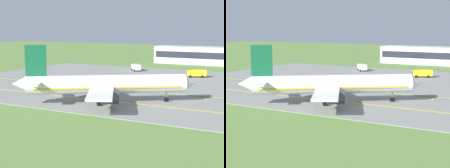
{
  "view_description": "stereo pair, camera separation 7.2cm",
  "coord_description": "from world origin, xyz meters",
  "views": [
    {
      "loc": [
        45.02,
        -75.64,
        16.76
      ],
      "look_at": [
        1.84,
        -0.26,
        4.0
      ],
      "focal_mm": 64.46,
      "sensor_mm": 36.0,
      "label": 1
    },
    {
      "loc": [
        45.08,
        -75.61,
        16.76
      ],
      "look_at": [
        1.84,
        -0.26,
        4.0
      ],
      "focal_mm": 64.46,
      "sensor_mm": 36.0,
      "label": 2
    }
  ],
  "objects": [
    {
      "name": "ground_plane",
      "position": [
        0.0,
        0.0,
        0.0
      ],
      "size": [
        500.0,
        500.0,
        0.0
      ],
      "primitive_type": "plane",
      "color": "olive"
    },
    {
      "name": "taxiway_centreline",
      "position": [
        0.0,
        0.0,
        0.11
      ],
      "size": [
        220.0,
        0.6,
        0.01
      ],
      "primitive_type": "cube",
      "color": "yellow",
      "rests_on": "taxiway_strip"
    },
    {
      "name": "taxiway_strip",
      "position": [
        0.0,
        0.0,
        0.05
      ],
      "size": [
        240.0,
        28.0,
        0.1
      ],
      "primitive_type": "cube",
      "color": "gray",
      "rests_on": "ground"
    },
    {
      "name": "service_truck_catering",
      "position": [
        5.01,
        49.12,
        1.53
      ],
      "size": [
        6.33,
        4.2,
        2.6
      ],
      "color": "yellow",
      "rests_on": "ground"
    },
    {
      "name": "terminal_building",
      "position": [
        -1.69,
        93.91,
        3.78
      ],
      "size": [
        51.48,
        11.11,
        8.72
      ],
      "color": "#B2B2B7",
      "rests_on": "ground"
    },
    {
      "name": "traffic_cone_near_edge",
      "position": [
        19.51,
        11.49,
        0.3
      ],
      "size": [
        0.44,
        0.44,
        0.6
      ],
      "primitive_type": "cone",
      "color": "orange",
      "rests_on": "ground"
    },
    {
      "name": "apron_pad",
      "position": [
        10.0,
        42.0,
        0.05
      ],
      "size": [
        140.0,
        52.0,
        0.1
      ],
      "primitive_type": "cube",
      "color": "gray",
      "rests_on": "ground"
    },
    {
      "name": "airplane_lead",
      "position": [
        1.45,
        -2.55,
        4.13
      ],
      "size": [
        33.91,
        29.0,
        12.7
      ],
      "color": "white",
      "rests_on": "ground"
    },
    {
      "name": "service_truck_fuel",
      "position": [
        -20.16,
        55.9,
        1.53
      ],
      "size": [
        5.55,
        5.82,
        2.6
      ],
      "color": "silver",
      "rests_on": "ground"
    }
  ]
}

